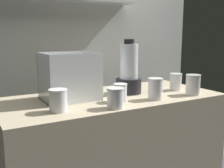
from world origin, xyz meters
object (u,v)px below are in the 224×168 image
(juice_cup_carrot_right, at_px, (155,90))
(juice_cup_mango_far_right, at_px, (193,85))
(juice_cup_pomegranate_left, at_px, (115,99))
(juice_cup_mango_middle, at_px, (120,94))
(juice_cup_beet_rightmost, at_px, (176,83))
(carrot_display_bin, at_px, (69,85))
(juice_cup_beet_far_left, at_px, (58,102))
(blender_pitcher, at_px, (129,72))

(juice_cup_carrot_right, xyz_separation_m, juice_cup_mango_far_right, (0.30, -0.02, 0.00))
(juice_cup_pomegranate_left, xyz_separation_m, juice_cup_carrot_right, (0.31, 0.05, 0.01))
(juice_cup_mango_middle, bearing_deg, juice_cup_mango_far_right, -8.61)
(juice_cup_mango_far_right, bearing_deg, juice_cup_beet_rightmost, 87.69)
(carrot_display_bin, distance_m, juice_cup_mango_far_right, 0.80)
(carrot_display_bin, height_order, juice_cup_carrot_right, carrot_display_bin)
(juice_cup_beet_rightmost, bearing_deg, juice_cup_carrot_right, -153.53)
(juice_cup_carrot_right, relative_size, juice_cup_beet_rightmost, 1.10)
(juice_cup_beet_far_left, relative_size, juice_cup_mango_far_right, 0.88)
(juice_cup_pomegranate_left, bearing_deg, juice_cup_mango_far_right, 3.20)
(juice_cup_beet_far_left, bearing_deg, juice_cup_mango_far_right, -3.45)
(juice_cup_beet_rightmost, bearing_deg, juice_cup_mango_far_right, -92.31)
(carrot_display_bin, relative_size, juice_cup_carrot_right, 2.44)
(carrot_display_bin, height_order, blender_pitcher, blender_pitcher)
(blender_pitcher, height_order, juice_cup_beet_far_left, blender_pitcher)
(juice_cup_carrot_right, bearing_deg, carrot_display_bin, 150.80)
(carrot_display_bin, relative_size, blender_pitcher, 0.89)
(juice_cup_pomegranate_left, bearing_deg, carrot_display_bin, 115.27)
(juice_cup_beet_far_left, relative_size, juice_cup_carrot_right, 0.89)
(blender_pitcher, bearing_deg, juice_cup_beet_far_left, -160.75)
(carrot_display_bin, distance_m, juice_cup_carrot_right, 0.52)
(juice_cup_beet_far_left, xyz_separation_m, juice_cup_mango_middle, (0.39, 0.02, -0.00))
(juice_cup_mango_middle, bearing_deg, carrot_display_bin, 141.16)
(juice_cup_carrot_right, bearing_deg, juice_cup_pomegranate_left, -170.46)
(juice_cup_pomegranate_left, distance_m, juice_cup_mango_middle, 0.15)
(blender_pitcher, bearing_deg, juice_cup_beet_rightmost, -12.82)
(blender_pitcher, distance_m, juice_cup_mango_middle, 0.26)
(juice_cup_carrot_right, height_order, juice_cup_mango_far_right, juice_cup_mango_far_right)
(juice_cup_pomegranate_left, xyz_separation_m, juice_cup_mango_middle, (0.10, 0.11, -0.00))
(carrot_display_bin, xyz_separation_m, juice_cup_carrot_right, (0.46, -0.25, -0.03))
(juice_cup_carrot_right, distance_m, juice_cup_mango_far_right, 0.30)
(juice_cup_beet_far_left, bearing_deg, blender_pitcher, 19.25)
(juice_cup_pomegranate_left, distance_m, juice_cup_beet_rightmost, 0.65)
(carrot_display_bin, bearing_deg, juice_cup_pomegranate_left, -64.73)
(carrot_display_bin, xyz_separation_m, juice_cup_mango_far_right, (0.75, -0.27, -0.03))
(juice_cup_beet_rightmost, bearing_deg, carrot_display_bin, 172.19)
(juice_cup_beet_far_left, distance_m, juice_cup_pomegranate_left, 0.30)
(juice_cup_mango_middle, height_order, juice_cup_mango_far_right, juice_cup_mango_far_right)
(juice_cup_mango_far_right, xyz_separation_m, juice_cup_beet_rightmost, (0.01, 0.17, -0.01))
(blender_pitcher, distance_m, juice_cup_beet_rightmost, 0.36)
(carrot_display_bin, xyz_separation_m, juice_cup_mango_middle, (0.24, -0.20, -0.04))
(carrot_display_bin, height_order, juice_cup_mango_middle, carrot_display_bin)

